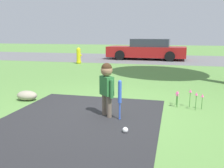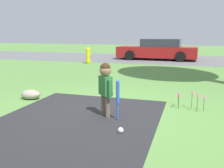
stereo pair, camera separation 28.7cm
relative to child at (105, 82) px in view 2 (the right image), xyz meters
The scene contains 9 objects.
ground_plane 0.74m from the child, 111.01° to the left, with size 60.00×60.00×0.00m, color #5B8C42.
street_strip 11.17m from the child, 90.67° to the left, with size 40.00×6.00×0.01m.
child is the anchor object (origin of this frame).
baseball_bat 0.35m from the child, 25.94° to the right, with size 0.06×0.06×0.72m.
sports_ball 1.04m from the child, 55.31° to the right, with size 0.09×0.09×0.09m.
fire_hydrant 8.45m from the child, 114.83° to the left, with size 0.30×0.26×0.82m.
parked_car 10.67m from the child, 92.09° to the left, with size 4.60×1.92×1.21m.
flower_bed 1.75m from the child, 32.42° to the left, with size 0.55×0.38×0.38m.
edging_rock 2.23m from the child, 162.58° to the left, with size 0.48×0.33×0.22m.
Camera 2 is at (1.56, -4.52, 1.49)m, focal length 40.00 mm.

